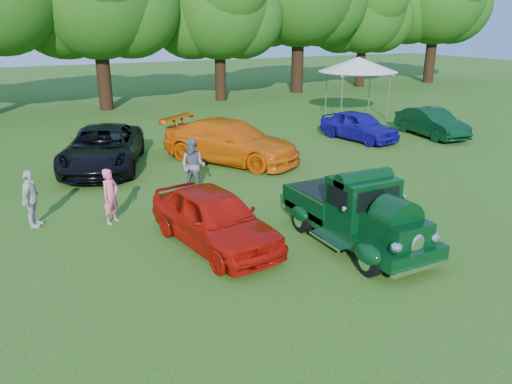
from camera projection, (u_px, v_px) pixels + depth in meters
name	position (u px, v px, depth m)	size (l,w,h in m)	color
ground	(325.00, 244.00, 12.43)	(120.00, 120.00, 0.00)	#254F12
hero_pickup	(356.00, 214.00, 12.24)	(2.10, 4.51, 1.76)	black
red_convertible	(214.00, 218.00, 12.14)	(1.69, 4.21, 1.43)	#A80E07
back_car_black	(103.00, 148.00, 18.60)	(2.59, 5.62, 1.56)	black
back_car_orange	(231.00, 141.00, 19.49)	(2.29, 5.63, 1.63)	#D35707
back_car_blue	(359.00, 126.00, 23.16)	(1.59, 3.95, 1.35)	#120B80
back_car_green	(431.00, 123.00, 23.88)	(1.41, 4.05, 1.33)	black
spectator_pink	(111.00, 196.00, 13.51)	(0.56, 0.37, 1.53)	#EE6285
spectator_grey	(193.00, 166.00, 15.91)	(0.85, 0.66, 1.76)	slate
spectator_white	(31.00, 199.00, 13.22)	(0.93, 0.39, 1.58)	beige
canopy_tent	(358.00, 65.00, 28.34)	(5.59, 5.59, 3.36)	silver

